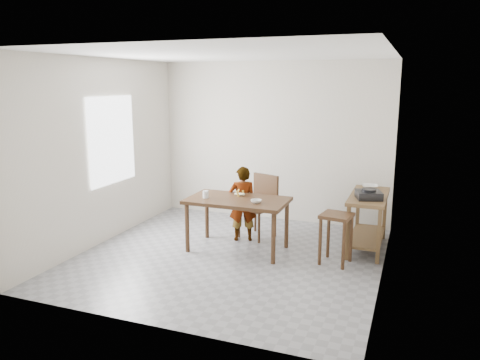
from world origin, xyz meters
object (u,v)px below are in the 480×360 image
at_px(dining_table, 238,224).
at_px(stool, 336,239).
at_px(dining_chair, 257,207).
at_px(prep_counter, 367,222).
at_px(child, 242,204).

bearing_deg(dining_table, stool, -0.68).
height_order(dining_chair, stool, dining_chair).
bearing_deg(prep_counter, dining_table, -157.85).
height_order(child, dining_chair, child).
bearing_deg(dining_table, dining_chair, 82.70).
relative_size(dining_chair, stool, 1.42).
bearing_deg(dining_chair, prep_counter, 22.90).
bearing_deg(child, stool, 139.53).
xyz_separation_m(child, stool, (1.47, -0.44, -0.23)).
distance_m(dining_table, stool, 1.39).
bearing_deg(dining_chair, dining_table, -76.78).
bearing_deg(stool, child, 163.47).
xyz_separation_m(dining_table, child, (-0.08, 0.42, 0.19)).
bearing_deg(dining_chair, stool, -5.83).
height_order(dining_table, stool, dining_table).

